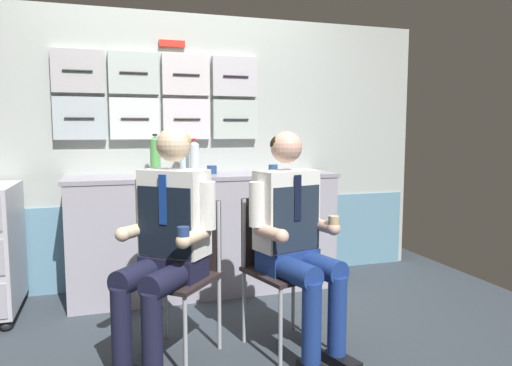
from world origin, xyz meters
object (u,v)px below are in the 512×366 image
object	(u,v)px
crew_member_right	(295,233)
folding_chair_right	(278,253)
folding_chair_left	(183,259)
water_bottle_clear	(155,156)
espresso_cup_small	(273,168)
crew_member_left	(166,236)

from	to	relation	value
crew_member_right	folding_chair_right	bearing A→B (deg)	105.84
folding_chair_right	folding_chair_left	bearing A→B (deg)	175.22
folding_chair_right	water_bottle_clear	world-z (taller)	water_bottle_clear
folding_chair_left	water_bottle_clear	size ratio (longest dim) A/B	2.78
folding_chair_left	crew_member_right	bearing A→B (deg)	-19.01
folding_chair_right	espresso_cup_small	size ratio (longest dim) A/B	11.66
crew_member_left	folding_chair_right	bearing A→B (deg)	6.78
crew_member_right	water_bottle_clear	distance (m)	1.41
folding_chair_left	crew_member_left	xyz separation A→B (m)	(-0.11, -0.12, 0.16)
folding_chair_left	folding_chair_right	distance (m)	0.55
folding_chair_right	water_bottle_clear	xyz separation A→B (m)	(-0.59, 1.05, 0.53)
crew_member_right	water_bottle_clear	size ratio (longest dim) A/B	4.03
crew_member_right	espresso_cup_small	world-z (taller)	crew_member_right
water_bottle_clear	espresso_cup_small	xyz separation A→B (m)	(0.92, -0.03, -0.11)
crew_member_right	espresso_cup_small	xyz separation A→B (m)	(0.29, 1.18, 0.26)
crew_member_right	water_bottle_clear	bearing A→B (deg)	117.66
folding_chair_left	crew_member_left	distance (m)	0.23
crew_member_left	crew_member_right	world-z (taller)	crew_member_left
crew_member_left	water_bottle_clear	bearing A→B (deg)	86.84
folding_chair_left	espresso_cup_small	size ratio (longest dim) A/B	11.66
water_bottle_clear	espresso_cup_small	world-z (taller)	water_bottle_clear
crew_member_right	water_bottle_clear	xyz separation A→B (m)	(-0.63, 1.21, 0.38)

